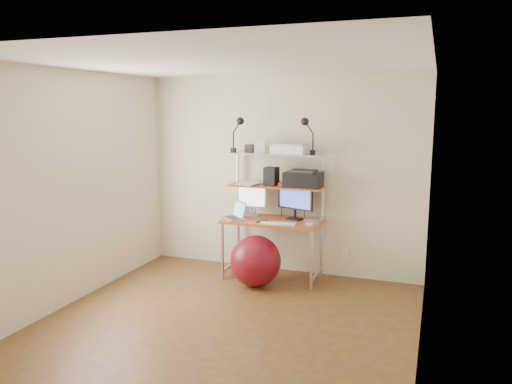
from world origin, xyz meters
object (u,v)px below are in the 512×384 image
laptop (236,215)px  monitor_silver (252,199)px  monitor_black (295,199)px  exercise_ball (255,261)px  printer (303,179)px

laptop → monitor_silver: bearing=108.4°
monitor_black → laptop: size_ratio=1.25×
monitor_black → exercise_ball: size_ratio=0.82×
monitor_silver → monitor_black: monitor_black is taller
exercise_ball → laptop: bearing=144.7°
monitor_black → printer: (0.10, -0.01, 0.26)m
monitor_silver → laptop: size_ratio=1.04×
printer → exercise_ball: size_ratio=0.75×
laptop → monitor_black: bearing=62.8°
monitor_silver → printer: printer is taller
laptop → exercise_ball: bearing=8.9°
printer → laptop: bearing=-160.5°
monitor_black → exercise_ball: monitor_black is taller
monitor_black → printer: printer is taller
monitor_silver → exercise_ball: size_ratio=0.68×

